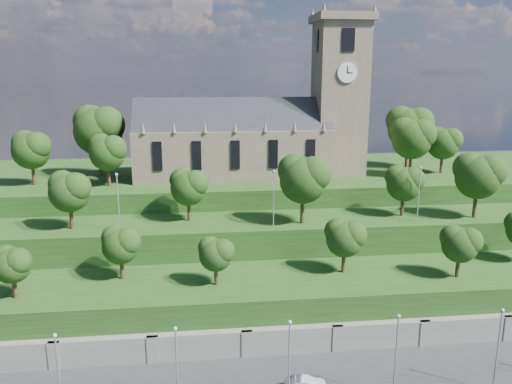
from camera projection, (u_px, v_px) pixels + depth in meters
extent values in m
cube|color=slate|center=(291.00, 346.00, 55.23)|extent=(160.00, 2.00, 5.00)
cube|color=slate|center=(55.00, 364.00, 51.71)|extent=(1.20, 0.60, 5.00)
cube|color=slate|center=(153.00, 358.00, 52.81)|extent=(1.20, 0.60, 5.00)
cube|color=slate|center=(247.00, 352.00, 53.91)|extent=(1.20, 0.60, 5.00)
cube|color=slate|center=(337.00, 347.00, 55.00)|extent=(1.20, 0.60, 5.00)
cube|color=slate|center=(424.00, 341.00, 56.10)|extent=(1.20, 0.60, 5.00)
cube|color=slate|center=(507.00, 336.00, 57.19)|extent=(1.20, 0.60, 5.00)
cube|color=#1D4015|center=(282.00, 308.00, 60.68)|extent=(160.00, 12.00, 8.00)
cube|color=#1D4015|center=(270.00, 260.00, 70.84)|extent=(160.00, 10.00, 12.00)
cube|color=#1D4015|center=(254.00, 211.00, 90.79)|extent=(160.00, 32.00, 15.00)
cube|color=brown|center=(233.00, 152.00, 83.82)|extent=(32.00, 12.00, 8.00)
cube|color=black|center=(233.00, 128.00, 82.89)|extent=(32.00, 10.18, 10.18)
cone|color=brown|center=(143.00, 128.00, 75.35)|extent=(0.70, 0.70, 1.80)
cone|color=brown|center=(174.00, 127.00, 75.86)|extent=(0.70, 0.70, 1.80)
cone|color=brown|center=(205.00, 127.00, 76.37)|extent=(0.70, 0.70, 1.80)
cone|color=brown|center=(235.00, 126.00, 76.88)|extent=(0.70, 0.70, 1.80)
cone|color=brown|center=(265.00, 126.00, 77.39)|extent=(0.70, 0.70, 1.80)
cone|color=brown|center=(295.00, 126.00, 77.91)|extent=(0.70, 0.70, 1.80)
cone|color=brown|center=(324.00, 125.00, 78.42)|extent=(0.70, 0.70, 1.80)
cube|color=black|center=(157.00, 156.00, 76.51)|extent=(1.40, 0.25, 4.50)
cube|color=black|center=(197.00, 155.00, 77.17)|extent=(1.40, 0.25, 4.50)
cube|color=black|center=(235.00, 155.00, 77.83)|extent=(1.40, 0.25, 4.50)
cube|color=black|center=(273.00, 154.00, 78.48)|extent=(1.40, 0.25, 4.50)
cube|color=black|center=(311.00, 153.00, 79.14)|extent=(1.40, 0.25, 4.50)
cube|color=brown|center=(339.00, 100.00, 83.82)|extent=(8.00, 8.00, 25.00)
cube|color=brown|center=(342.00, 18.00, 80.78)|extent=(9.20, 9.20, 1.20)
cone|color=brown|center=(324.00, 7.00, 76.19)|extent=(0.80, 0.80, 1.60)
cone|color=brown|center=(313.00, 13.00, 83.93)|extent=(0.80, 0.80, 1.60)
cone|color=brown|center=(375.00, 7.00, 77.07)|extent=(0.80, 0.80, 1.60)
cone|color=brown|center=(359.00, 13.00, 84.80)|extent=(0.80, 0.80, 1.60)
cube|color=black|center=(349.00, 40.00, 77.67)|extent=(2.00, 0.25, 3.50)
cube|color=black|center=(335.00, 43.00, 85.56)|extent=(2.00, 0.25, 3.50)
cube|color=black|center=(317.00, 41.00, 81.17)|extent=(0.25, 2.00, 3.50)
cube|color=black|center=(365.00, 41.00, 82.06)|extent=(0.25, 2.00, 3.50)
cylinder|color=white|center=(347.00, 73.00, 78.79)|extent=(3.20, 0.30, 3.20)
cylinder|color=white|center=(364.00, 73.00, 83.23)|extent=(0.30, 3.20, 3.20)
cube|color=black|center=(348.00, 69.00, 78.50)|extent=(0.12, 0.05, 1.10)
cube|color=black|center=(350.00, 73.00, 78.66)|extent=(0.80, 0.05, 0.12)
cylinder|color=#332513|center=(15.00, 287.00, 54.24)|extent=(0.47, 0.47, 2.54)
sphere|color=#17340E|center=(12.00, 266.00, 53.67)|extent=(3.95, 3.95, 3.95)
sphere|color=#17340E|center=(18.00, 261.00, 53.24)|extent=(2.96, 2.96, 2.96)
sphere|color=#17340E|center=(6.00, 257.00, 53.89)|extent=(2.77, 2.77, 2.77)
cylinder|color=#332513|center=(122.00, 268.00, 59.27)|extent=(0.48, 0.48, 2.78)
sphere|color=#17340E|center=(120.00, 246.00, 58.64)|extent=(4.33, 4.33, 4.33)
sphere|color=#17340E|center=(127.00, 242.00, 58.17)|extent=(3.25, 3.25, 3.25)
sphere|color=#17340E|center=(114.00, 238.00, 58.88)|extent=(3.03, 3.03, 3.03)
cylinder|color=#332513|center=(216.00, 274.00, 57.62)|extent=(0.47, 0.47, 2.46)
sphere|color=#17340E|center=(216.00, 255.00, 57.07)|extent=(3.83, 3.83, 3.83)
sphere|color=#17340E|center=(222.00, 251.00, 56.65)|extent=(2.87, 2.87, 2.87)
sphere|color=#17340E|center=(210.00, 248.00, 57.28)|extent=(2.68, 2.68, 2.68)
cylinder|color=#332513|center=(343.00, 261.00, 61.22)|extent=(0.49, 0.49, 2.90)
sphere|color=#17340E|center=(344.00, 239.00, 60.57)|extent=(4.51, 4.51, 4.51)
sphere|color=#17340E|center=(353.00, 235.00, 60.08)|extent=(3.39, 3.39, 3.39)
sphere|color=#17340E|center=(337.00, 231.00, 60.82)|extent=(3.16, 3.16, 3.16)
cylinder|color=#332513|center=(458.00, 266.00, 59.79)|extent=(0.48, 0.48, 2.74)
sphere|color=#17340E|center=(460.00, 245.00, 59.18)|extent=(4.26, 4.26, 4.26)
sphere|color=#17340E|center=(469.00, 241.00, 58.71)|extent=(3.19, 3.19, 3.19)
sphere|color=#17340E|center=(452.00, 237.00, 59.41)|extent=(2.98, 2.98, 2.98)
cylinder|color=#332513|center=(71.00, 216.00, 65.20)|extent=(0.51, 0.51, 3.32)
sphere|color=#17340E|center=(69.00, 193.00, 64.46)|extent=(5.16, 5.16, 5.16)
sphere|color=#17340E|center=(76.00, 187.00, 63.89)|extent=(3.87, 3.87, 3.87)
sphere|color=#17340E|center=(62.00, 184.00, 64.74)|extent=(3.61, 3.61, 3.61)
cylinder|color=#332513|center=(189.00, 209.00, 68.83)|extent=(0.50, 0.50, 3.13)
sphere|color=#17340E|center=(188.00, 188.00, 68.12)|extent=(4.87, 4.87, 4.87)
sphere|color=#17340E|center=(195.00, 184.00, 67.59)|extent=(3.65, 3.65, 3.65)
sphere|color=#17340E|center=(182.00, 180.00, 68.39)|extent=(3.41, 3.41, 3.41)
cylinder|color=#332513|center=(302.00, 209.00, 67.50)|extent=(0.54, 0.54, 4.07)
sphere|color=#17340E|center=(303.00, 180.00, 66.58)|extent=(6.33, 6.33, 6.33)
sphere|color=#17340E|center=(314.00, 174.00, 65.89)|extent=(4.75, 4.75, 4.75)
sphere|color=#17340E|center=(294.00, 170.00, 66.93)|extent=(4.43, 4.43, 4.43)
cylinder|color=#332513|center=(402.00, 205.00, 71.18)|extent=(0.50, 0.50, 3.12)
sphere|color=#17340E|center=(404.00, 184.00, 70.48)|extent=(4.86, 4.86, 4.86)
sphere|color=#17340E|center=(412.00, 180.00, 69.95)|extent=(3.64, 3.64, 3.64)
sphere|color=#17340E|center=(397.00, 177.00, 70.75)|extent=(3.40, 3.40, 3.40)
cylinder|color=#332513|center=(475.00, 204.00, 70.22)|extent=(0.54, 0.54, 3.96)
sphere|color=#17340E|center=(478.00, 177.00, 69.33)|extent=(6.16, 6.16, 6.16)
sphere|color=#17340E|center=(489.00, 171.00, 68.66)|extent=(4.62, 4.62, 4.62)
sphere|color=#17340E|center=(468.00, 168.00, 69.67)|extent=(4.31, 4.31, 4.31)
cylinder|color=#332513|center=(33.00, 173.00, 77.04)|extent=(0.52, 0.52, 3.64)
sphere|color=#17340E|center=(31.00, 151.00, 76.22)|extent=(5.67, 5.67, 5.67)
sphere|color=#17340E|center=(37.00, 146.00, 75.60)|extent=(4.25, 4.25, 4.25)
sphere|color=#17340E|center=(25.00, 143.00, 76.53)|extent=(3.97, 3.97, 3.97)
cylinder|color=#332513|center=(100.00, 161.00, 83.66)|extent=(0.59, 0.59, 5.11)
sphere|color=#17340E|center=(98.00, 131.00, 82.51)|extent=(7.96, 7.96, 7.96)
sphere|color=#17340E|center=(107.00, 125.00, 81.64)|extent=(5.97, 5.97, 5.97)
sphere|color=#17340E|center=(90.00, 121.00, 82.95)|extent=(5.57, 5.57, 5.57)
cylinder|color=#332513|center=(109.00, 175.00, 76.41)|extent=(0.51, 0.51, 3.44)
sphere|color=#17340E|center=(107.00, 153.00, 75.64)|extent=(5.36, 5.36, 5.36)
sphere|color=#17340E|center=(113.00, 148.00, 75.05)|extent=(4.02, 4.02, 4.02)
sphere|color=#17340E|center=(101.00, 146.00, 75.93)|extent=(3.75, 3.75, 3.75)
cylinder|color=#332513|center=(410.00, 164.00, 83.63)|extent=(0.55, 0.55, 4.20)
sphere|color=#17340E|center=(412.00, 140.00, 82.69)|extent=(6.54, 6.54, 6.54)
sphere|color=#17340E|center=(422.00, 134.00, 81.97)|extent=(4.91, 4.91, 4.91)
sphere|color=#17340E|center=(404.00, 131.00, 83.05)|extent=(4.58, 4.58, 4.58)
cylinder|color=#332513|center=(407.00, 154.00, 91.60)|extent=(0.57, 0.57, 4.81)
sphere|color=#17340E|center=(409.00, 129.00, 90.52)|extent=(7.49, 7.49, 7.49)
sphere|color=#17340E|center=(419.00, 123.00, 89.70)|extent=(5.61, 5.61, 5.61)
sphere|color=#17340E|center=(400.00, 120.00, 90.93)|extent=(5.24, 5.24, 5.24)
cylinder|color=#332513|center=(441.00, 163.00, 86.37)|extent=(0.51, 0.51, 3.44)
sphere|color=#17340E|center=(443.00, 144.00, 85.60)|extent=(5.36, 5.36, 5.36)
sphere|color=#17340E|center=(451.00, 140.00, 85.01)|extent=(4.02, 4.02, 4.02)
sphere|color=#17340E|center=(437.00, 137.00, 85.89)|extent=(3.75, 3.75, 3.75)
cylinder|color=#B2B2B7|center=(59.00, 381.00, 42.78)|extent=(0.16, 0.16, 8.38)
sphere|color=silver|center=(55.00, 335.00, 41.78)|extent=(0.36, 0.36, 0.36)
cylinder|color=#B2B2B7|center=(177.00, 373.00, 43.87)|extent=(0.16, 0.16, 8.38)
sphere|color=silver|center=(175.00, 329.00, 42.87)|extent=(0.36, 0.36, 0.36)
cylinder|color=#B2B2B7|center=(289.00, 366.00, 44.97)|extent=(0.16, 0.16, 8.38)
sphere|color=silver|center=(290.00, 322.00, 43.97)|extent=(0.36, 0.36, 0.36)
cylinder|color=#B2B2B7|center=(396.00, 359.00, 46.06)|extent=(0.16, 0.16, 8.38)
sphere|color=silver|center=(399.00, 316.00, 45.06)|extent=(0.36, 0.36, 0.36)
cylinder|color=#B2B2B7|center=(497.00, 352.00, 47.16)|extent=(0.16, 0.16, 8.38)
sphere|color=silver|center=(502.00, 310.00, 46.16)|extent=(0.36, 0.36, 0.36)
cylinder|color=#B2B2B7|center=(118.00, 204.00, 63.50)|extent=(0.16, 0.16, 7.37)
sphere|color=silver|center=(116.00, 175.00, 62.62)|extent=(0.36, 0.36, 0.36)
cylinder|color=#B2B2B7|center=(274.00, 199.00, 65.70)|extent=(0.16, 0.16, 7.37)
sphere|color=silver|center=(274.00, 171.00, 64.81)|extent=(0.36, 0.36, 0.36)
cylinder|color=#B2B2B7|center=(419.00, 195.00, 67.89)|extent=(0.16, 0.16, 7.37)
sphere|color=silver|center=(421.00, 168.00, 67.00)|extent=(0.36, 0.36, 0.36)
imported|color=#A5A6AA|center=(305.00, 384.00, 48.15)|extent=(4.13, 1.90, 1.31)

